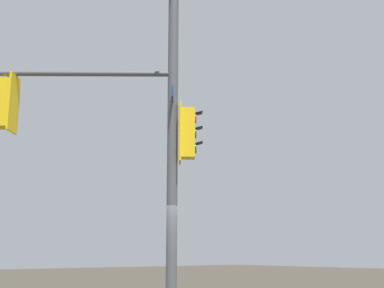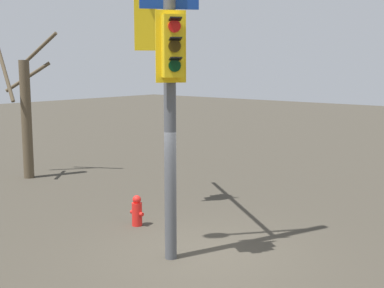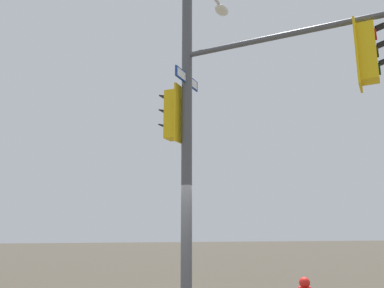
# 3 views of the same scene
# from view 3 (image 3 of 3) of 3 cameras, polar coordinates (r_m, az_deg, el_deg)

# --- Properties ---
(main_signal_pole_assembly) EXTENTS (4.94, 5.60, 8.51)m
(main_signal_pole_assembly) POSITION_cam_3_polar(r_m,az_deg,el_deg) (8.49, 4.58, 8.87)
(main_signal_pole_assembly) COLOR #4C4F54
(main_signal_pole_assembly) RESTS_ON ground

